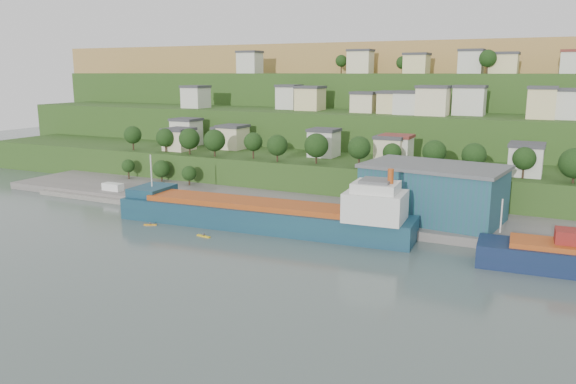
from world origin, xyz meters
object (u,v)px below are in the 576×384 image
Objects in this scene: cargo_ship_near at (270,217)px; warehouse at (433,192)px; kayak_orange at (150,224)px; caravan at (113,188)px.

warehouse is (33.27, 17.94, 5.53)m from cargo_ship_near.
warehouse is at bearing -0.09° from kayak_orange.
cargo_ship_near is 11.45× the size of caravan.
kayak_orange is (-60.32, -27.28, -8.21)m from warehouse.
cargo_ship_near reaches higher than caravan.
cargo_ship_near reaches higher than kayak_orange.
warehouse reaches higher than caravan.
warehouse is 66.71m from kayak_orange.
warehouse is at bearing 6.63° from caravan.
kayak_orange is at bearing -31.86° from caravan.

